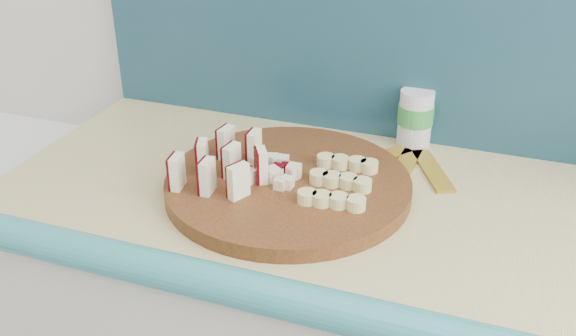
{
  "coord_description": "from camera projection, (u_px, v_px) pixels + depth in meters",
  "views": [
    {
      "loc": [
        -0.12,
        0.53,
        1.5
      ],
      "look_at": [
        -0.47,
        1.49,
        0.96
      ],
      "focal_mm": 40.0,
      "sensor_mm": 36.0,
      "label": 1
    }
  ],
  "objects": [
    {
      "name": "banana_peel",
      "position": [
        405.0,
        163.0,
        1.26
      ],
      "size": [
        0.24,
        0.2,
        0.01
      ],
      "rotation": [
        0.0,
        0.0,
        -0.24
      ],
      "color": "#B29122",
      "rests_on": "kitchen_counter"
    },
    {
      "name": "apple_chunks",
      "position": [
        273.0,
        170.0,
        1.16
      ],
      "size": [
        0.07,
        0.07,
        0.02
      ],
      "color": "beige",
      "rests_on": "cutting_board"
    },
    {
      "name": "apple_wedges",
      "position": [
        224.0,
        162.0,
        1.15
      ],
      "size": [
        0.15,
        0.18,
        0.06
      ],
      "color": "#FAF4C8",
      "rests_on": "cutting_board"
    },
    {
      "name": "cutting_board",
      "position": [
        288.0,
        184.0,
        1.17
      ],
      "size": [
        0.47,
        0.47,
        0.03
      ],
      "primitive_type": "cylinder",
      "rotation": [
        0.0,
        0.0,
        0.05
      ],
      "color": "#401F0D",
      "rests_on": "kitchen_counter"
    },
    {
      "name": "banana_slices",
      "position": [
        340.0,
        180.0,
        1.13
      ],
      "size": [
        0.12,
        0.17,
        0.02
      ],
      "color": "#E2D78A",
      "rests_on": "cutting_board"
    },
    {
      "name": "canister",
      "position": [
        415.0,
        117.0,
        1.31
      ],
      "size": [
        0.07,
        0.07,
        0.12
      ],
      "rotation": [
        0.0,
        0.0,
        -0.21
      ],
      "color": "silver",
      "rests_on": "kitchen_counter"
    }
  ]
}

